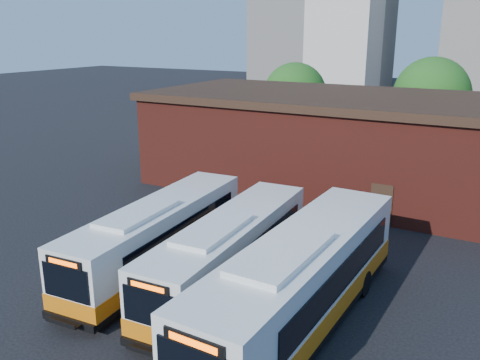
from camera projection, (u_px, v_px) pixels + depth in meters
The scene contains 7 objects.
ground at pixel (193, 337), 17.95m from camera, with size 220.00×220.00×0.00m, color black.
bus_midwest at pixel (158, 238), 22.77m from camera, with size 3.18×11.94×3.22m.
bus_mideast at pixel (230, 255), 21.10m from camera, with size 3.00×11.78×3.18m.
bus_east at pixel (301, 286), 18.09m from camera, with size 3.18×13.52×3.66m.
depot_building at pixel (361, 143), 33.79m from camera, with size 28.60×12.60×6.40m.
tree_west at pixel (295, 95), 48.14m from camera, with size 6.00×6.00×7.65m.
tree_mid at pixel (431, 95), 44.08m from camera, with size 6.56×6.56×8.36m.
Camera 1 is at (9.08, -12.87, 10.37)m, focal length 38.00 mm.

